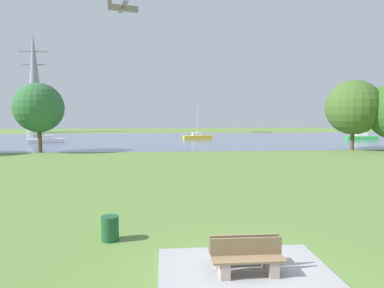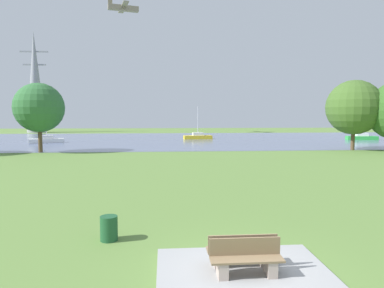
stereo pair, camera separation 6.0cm
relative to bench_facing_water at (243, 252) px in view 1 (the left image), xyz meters
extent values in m
plane|color=olive|center=(0.00, 21.73, -0.47)|extent=(160.00, 160.00, 0.00)
cube|color=#9B9B9B|center=(0.00, -0.27, -0.42)|extent=(4.40, 3.20, 0.10)
cube|color=#AF9C8F|center=(-0.60, 0.05, -0.17)|extent=(0.24, 0.44, 0.40)
cube|color=#AF9C8F|center=(0.60, 0.05, -0.17)|extent=(0.24, 0.44, 0.40)
cube|color=#7D6648|center=(0.00, 0.05, 0.06)|extent=(1.80, 0.48, 0.05)
cube|color=#7D6648|center=(0.00, -0.16, 0.30)|extent=(1.80, 0.05, 0.44)
cube|color=#AF9C8F|center=(-0.60, -0.59, -0.17)|extent=(0.24, 0.44, 0.40)
cube|color=#AF9C8F|center=(0.60, -0.59, -0.17)|extent=(0.24, 0.44, 0.40)
cube|color=#7D6648|center=(0.00, -0.59, 0.06)|extent=(1.80, 0.48, 0.05)
cube|color=#7D6648|center=(0.00, -0.37, 0.30)|extent=(1.80, 0.05, 0.44)
cylinder|color=#1E512D|center=(-3.79, 2.43, -0.07)|extent=(0.56, 0.56, 0.80)
cube|color=slate|center=(0.00, 49.73, -0.46)|extent=(140.00, 40.00, 0.02)
cube|color=white|center=(-19.27, 43.74, -0.15)|extent=(5.03, 2.89, 0.60)
cube|color=white|center=(-19.27, 43.74, 0.40)|extent=(2.05, 1.59, 0.50)
cylinder|color=silver|center=(-19.27, 43.74, 2.47)|extent=(0.10, 0.10, 4.64)
cube|color=green|center=(30.65, 46.03, -0.15)|extent=(4.99, 2.34, 0.60)
cube|color=white|center=(30.65, 46.03, 0.40)|extent=(1.97, 1.41, 0.50)
cylinder|color=silver|center=(30.65, 46.03, 3.64)|extent=(0.10, 0.10, 6.98)
cube|color=yellow|center=(3.74, 49.88, -0.15)|extent=(4.93, 2.01, 0.60)
cube|color=white|center=(3.74, 49.88, 0.40)|extent=(1.91, 1.29, 0.50)
cylinder|color=silver|center=(3.74, 49.88, 2.61)|extent=(0.10, 0.10, 4.92)
cylinder|color=brown|center=(-15.46, 30.09, 1.04)|extent=(0.44, 0.44, 3.02)
sphere|color=#336B38|center=(-15.46, 30.09, 4.41)|extent=(5.32, 5.32, 5.32)
cylinder|color=brown|center=(19.95, 29.92, 0.91)|extent=(0.44, 0.44, 2.76)
sphere|color=#416428|center=(19.95, 29.92, 4.50)|extent=(6.30, 6.30, 6.30)
cone|color=gray|center=(-32.09, 75.99, 11.32)|extent=(4.40, 4.40, 23.57)
cube|color=gray|center=(-32.09, 75.99, 18.39)|extent=(6.40, 0.30, 0.30)
cube|color=gray|center=(-32.09, 75.99, 15.39)|extent=(5.20, 0.30, 0.30)
cube|color=gray|center=(-10.43, 67.46, 26.18)|extent=(6.47, 2.71, 1.10)
cube|color=gray|center=(-10.43, 67.46, 26.38)|extent=(3.22, 8.40, 0.16)
cube|color=gray|center=(-13.05, 66.76, 26.98)|extent=(0.90, 0.35, 1.50)
camera|label=1|loc=(-2.05, -8.63, 3.56)|focal=32.36mm
camera|label=2|loc=(-1.99, -8.64, 3.56)|focal=32.36mm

